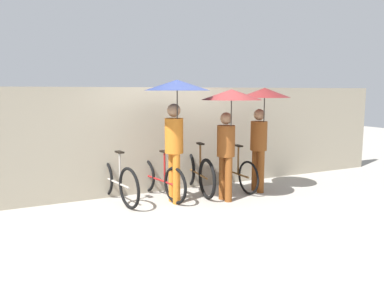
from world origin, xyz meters
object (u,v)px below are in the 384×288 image
at_px(pedestrian_leading, 176,105).
at_px(parked_bicycle_3, 232,171).
at_px(parked_bicycle_0, 116,181).
at_px(parked_bicycle_1, 159,179).
at_px(parked_bicycle_2, 197,172).
at_px(pedestrian_center, 230,113).
at_px(pedestrian_trailing, 262,112).

bearing_deg(pedestrian_leading, parked_bicycle_3, -161.82).
height_order(parked_bicycle_0, parked_bicycle_1, parked_bicycle_1).
distance_m(parked_bicycle_1, parked_bicycle_2, 0.80).
relative_size(parked_bicycle_0, pedestrian_center, 0.85).
xyz_separation_m(parked_bicycle_2, pedestrian_leading, (-0.67, -0.56, 1.34)).
distance_m(parked_bicycle_1, pedestrian_leading, 1.47).
bearing_deg(parked_bicycle_0, parked_bicycle_3, -102.40).
height_order(pedestrian_leading, pedestrian_trailing, pedestrian_leading).
xyz_separation_m(parked_bicycle_0, parked_bicycle_2, (1.59, -0.02, 0.02)).
xyz_separation_m(parked_bicycle_0, pedestrian_leading, (0.92, -0.59, 1.35)).
relative_size(parked_bicycle_1, parked_bicycle_2, 0.93).
height_order(parked_bicycle_0, pedestrian_leading, pedestrian_leading).
xyz_separation_m(parked_bicycle_0, pedestrian_trailing, (2.68, -0.61, 1.20)).
bearing_deg(parked_bicycle_0, parked_bicycle_2, -101.96).
relative_size(parked_bicycle_1, pedestrian_center, 0.83).
height_order(parked_bicycle_0, parked_bicycle_3, parked_bicycle_3).
height_order(parked_bicycle_2, pedestrian_leading, pedestrian_leading).
distance_m(parked_bicycle_1, pedestrian_center, 1.78).
bearing_deg(parked_bicycle_3, parked_bicycle_2, 86.34).
relative_size(parked_bicycle_1, pedestrian_leading, 0.77).
height_order(parked_bicycle_0, parked_bicycle_2, parked_bicycle_2).
xyz_separation_m(parked_bicycle_0, parked_bicycle_1, (0.79, -0.07, -0.02)).
relative_size(parked_bicycle_2, pedestrian_trailing, 0.88).
relative_size(parked_bicycle_0, parked_bicycle_3, 0.98).
bearing_deg(parked_bicycle_1, pedestrian_trailing, -117.65).
xyz_separation_m(pedestrian_leading, pedestrian_center, (0.89, -0.27, -0.14)).
height_order(parked_bicycle_2, parked_bicycle_3, parked_bicycle_2).
distance_m(parked_bicycle_2, parked_bicycle_3, 0.79).
height_order(parked_bicycle_0, pedestrian_trailing, pedestrian_trailing).
xyz_separation_m(parked_bicycle_2, parked_bicycle_3, (0.79, -0.03, -0.04)).
bearing_deg(pedestrian_trailing, parked_bicycle_0, -15.96).
height_order(parked_bicycle_1, pedestrian_leading, pedestrian_leading).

